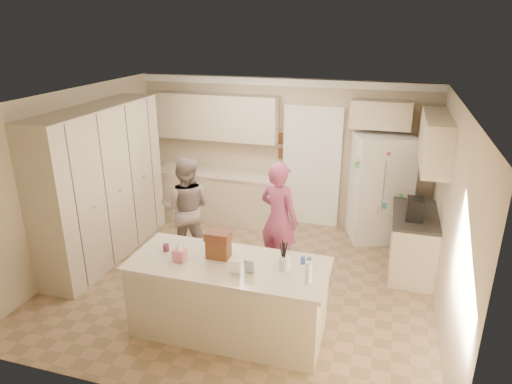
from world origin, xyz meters
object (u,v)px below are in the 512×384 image
(coffee_maker, at_px, (415,209))
(teen_girl, at_px, (279,219))
(island_base, at_px, (229,299))
(dollhouse_body, at_px, (219,248))
(refrigerator, at_px, (380,188))
(utensil_crock, at_px, (285,263))
(teen_boy, at_px, (186,208))
(tissue_box, at_px, (180,255))

(coffee_maker, relative_size, teen_girl, 0.18)
(island_base, relative_size, dollhouse_body, 8.46)
(refrigerator, bearing_deg, teen_girl, -149.13)
(refrigerator, relative_size, teen_girl, 1.07)
(teen_girl, bearing_deg, utensil_crock, 127.86)
(island_base, bearing_deg, teen_boy, 128.41)
(refrigerator, distance_m, teen_boy, 3.20)
(teen_girl, bearing_deg, island_base, 103.64)
(coffee_maker, xyz_separation_m, island_base, (-2.05, -1.90, -0.63))
(teen_girl, bearing_deg, tissue_box, 86.56)
(dollhouse_body, bearing_deg, coffee_maker, 39.29)
(refrigerator, xyz_separation_m, teen_boy, (-2.81, -1.52, -0.09))
(refrigerator, relative_size, teen_boy, 1.11)
(tissue_box, xyz_separation_m, teen_girl, (0.76, 1.64, -0.15))
(teen_boy, bearing_deg, teen_girl, 168.09)
(teen_boy, bearing_deg, dollhouse_body, 116.15)
(island_base, bearing_deg, dollhouse_body, 146.31)
(coffee_maker, bearing_deg, teen_girl, -168.92)
(coffee_maker, distance_m, teen_girl, 1.89)
(tissue_box, relative_size, dollhouse_body, 0.54)
(teen_boy, distance_m, teen_girl, 1.46)
(tissue_box, distance_m, teen_girl, 1.81)
(tissue_box, height_order, teen_boy, teen_boy)
(coffee_maker, height_order, teen_boy, teen_boy)
(tissue_box, xyz_separation_m, teen_boy, (-0.70, 1.68, -0.18))
(utensil_crock, distance_m, teen_girl, 1.56)
(teen_girl, bearing_deg, coffee_maker, -147.42)
(teen_girl, bearing_deg, teen_boy, 20.13)
(utensil_crock, bearing_deg, dollhouse_body, 176.42)
(tissue_box, distance_m, dollhouse_body, 0.45)
(island_base, xyz_separation_m, tissue_box, (-0.55, -0.10, 0.56))
(coffee_maker, xyz_separation_m, tissue_box, (-2.60, -2.00, -0.07))
(coffee_maker, height_order, utensil_crock, coffee_maker)
(refrigerator, xyz_separation_m, dollhouse_body, (-1.71, -3.00, 0.14))
(dollhouse_body, bearing_deg, teen_boy, 126.69)
(island_base, relative_size, teen_girl, 1.30)
(refrigerator, bearing_deg, tissue_box, -141.72)
(island_base, height_order, utensil_crock, utensil_crock)
(island_base, distance_m, tissue_box, 0.79)
(teen_boy, bearing_deg, tissue_box, 102.11)
(utensil_crock, relative_size, dollhouse_body, 0.58)
(refrigerator, xyz_separation_m, island_base, (-1.56, -3.10, -0.46))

